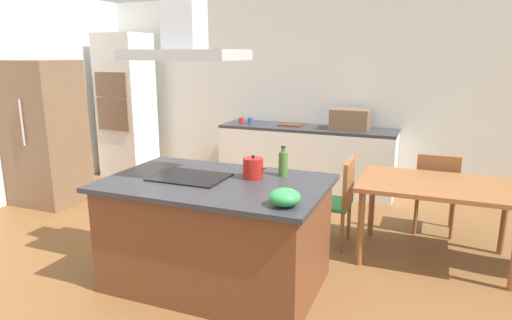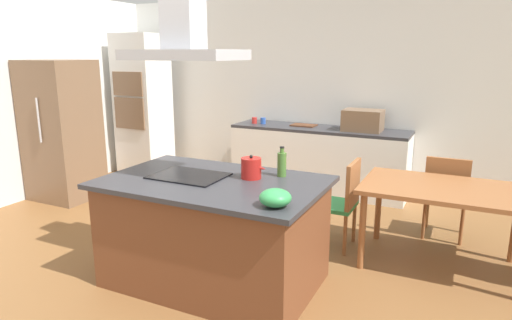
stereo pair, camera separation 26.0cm
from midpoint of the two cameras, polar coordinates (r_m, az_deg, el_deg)
name	(u,v)px [view 2 (the right image)]	position (r m, az deg, el deg)	size (l,w,h in m)	color
ground	(282,222)	(5.21, 4.82, -7.97)	(16.00, 16.00, 0.00)	brown
wall_back	(331,93)	(6.54, 10.66, 8.44)	(7.20, 0.10, 2.70)	white
wall_left	(27,96)	(6.58, -26.30, 7.32)	(0.10, 8.80, 2.70)	white
kitchen_island	(214,231)	(3.77, -3.39, -9.10)	(1.79, 1.15, 0.90)	brown
cooktop	(189,176)	(3.74, -6.63, -2.03)	(0.60, 0.44, 0.01)	black
tea_kettle	(251,168)	(3.64, 1.45, -1.06)	(0.22, 0.17, 0.20)	#B21E19
olive_oil_bottle	(282,164)	(3.71, 5.33, -0.50)	(0.08, 0.08, 0.25)	#47722D
mixing_bowl	(275,198)	(3.00, 4.98, -4.87)	(0.22, 0.22, 0.12)	#33934C
back_counter	(318,159)	(6.33, 9.12, 0.09)	(2.45, 0.62, 0.90)	white
countertop_microwave	(363,120)	(6.09, 14.72, 4.93)	(0.50, 0.38, 0.28)	brown
coffee_mug_red	(254,120)	(6.54, 0.94, 5.10)	(0.08, 0.08, 0.09)	red
coffee_mug_blue	(263,121)	(6.49, 2.07, 5.03)	(0.08, 0.08, 0.09)	#2D56B2
cutting_board	(304,125)	(6.37, 7.30, 4.43)	(0.34, 0.24, 0.02)	#59331E
wall_oven_stack	(143,105)	(7.36, -13.27, 6.91)	(0.70, 0.66, 2.20)	white
refrigerator	(62,131)	(6.34, -22.51, 3.47)	(0.80, 0.73, 1.82)	brown
dining_table	(443,196)	(4.36, 24.43, -4.21)	(1.40, 0.90, 0.75)	#995B33
chair_facing_back_wall	(446,192)	(5.04, 24.52, -3.80)	(0.42, 0.42, 0.89)	#33934C
chair_at_left_end	(342,198)	(4.51, 12.54, -4.84)	(0.42, 0.42, 0.89)	#33934C
range_hood	(183,27)	(3.61, -7.16, 16.57)	(0.90, 0.55, 0.78)	#ADADB2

